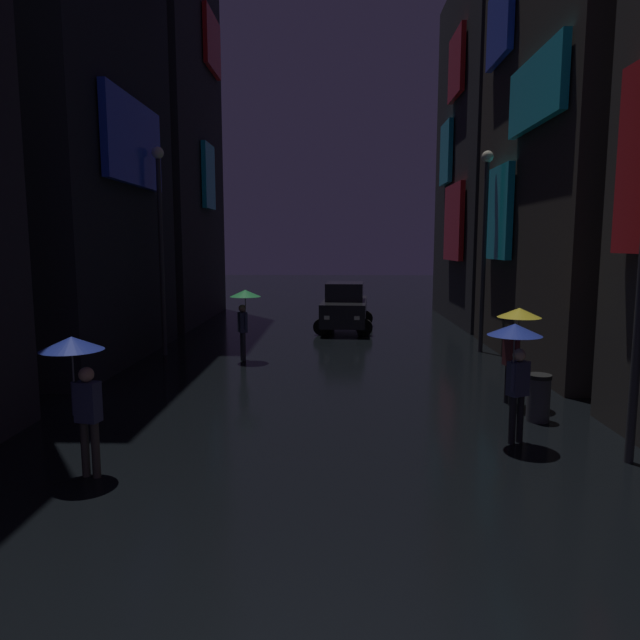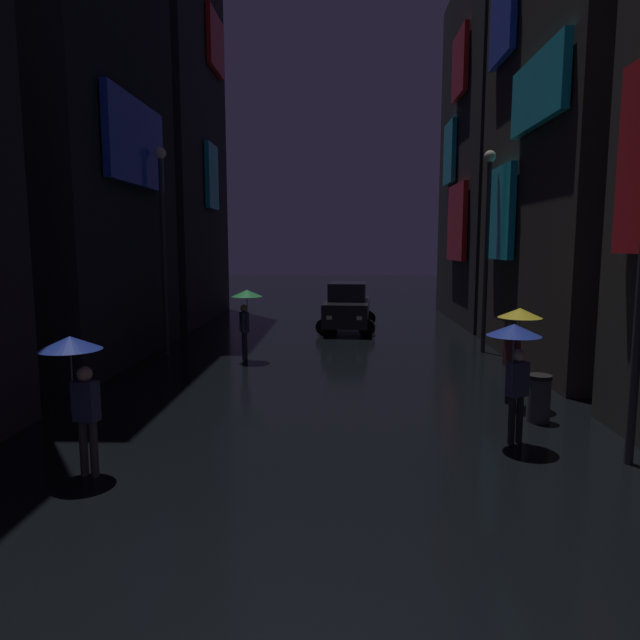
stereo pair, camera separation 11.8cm
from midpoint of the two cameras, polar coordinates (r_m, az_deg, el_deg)
building_left_mid at (r=19.10m, az=-24.26°, el=22.55°), size 4.25×7.99×17.14m
building_left_far at (r=28.25m, az=-15.60°, el=24.44°), size 4.25×8.38×23.48m
building_right_mid at (r=18.60m, az=25.68°, el=16.70°), size 4.25×8.49×13.22m
building_right_far at (r=27.20m, az=17.89°, el=15.59°), size 4.25×8.64×14.77m
pedestrian_foreground_left_blue at (r=9.06m, az=-22.91°, el=-4.32°), size 0.90×0.90×2.12m
pedestrian_far_right_blue at (r=10.20m, az=19.23°, el=-2.86°), size 0.90×0.90×2.12m
pedestrian_near_crossing_green at (r=16.86m, az=-7.21°, el=1.50°), size 0.90×0.90×2.12m
pedestrian_midstreet_centre_yellow at (r=12.71m, az=19.36°, el=-0.86°), size 0.90×0.90×2.12m
car_distant at (r=22.83m, az=2.90°, el=1.27°), size 2.44×4.24×1.92m
streetlamp_left_far at (r=18.20m, az=-15.27°, el=8.74°), size 0.36×0.36×6.33m
streetlamp_right_far at (r=18.76m, az=16.55°, el=8.60°), size 0.36×0.36×6.30m
trash_bin at (r=12.00m, az=21.29°, el=-7.29°), size 0.46×0.46×0.93m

